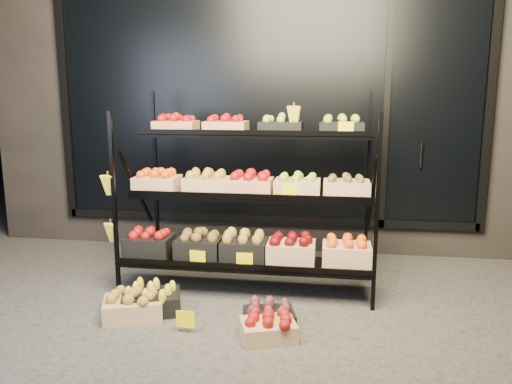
% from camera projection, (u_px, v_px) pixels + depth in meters
% --- Properties ---
extents(ground, '(24.00, 24.00, 0.00)m').
position_uv_depth(ground, '(237.00, 311.00, 3.80)').
color(ground, '#514F4C').
rests_on(ground, ground).
extents(building, '(6.00, 2.08, 3.50)m').
position_uv_depth(building, '(276.00, 85.00, 5.98)').
color(building, '#2D2826').
rests_on(building, ground).
extents(display_rack, '(2.18, 1.02, 1.66)m').
position_uv_depth(display_rack, '(248.00, 195.00, 4.24)').
color(display_rack, black).
rests_on(display_rack, ground).
extents(tag_floor_a, '(0.13, 0.01, 0.12)m').
position_uv_depth(tag_floor_a, '(185.00, 325.00, 3.44)').
color(tag_floor_a, '#FFE700').
rests_on(tag_floor_a, ground).
extents(tag_floor_b, '(0.13, 0.01, 0.12)m').
position_uv_depth(tag_floor_b, '(270.00, 331.00, 3.36)').
color(tag_floor_b, '#FFE700').
rests_on(tag_floor_b, ground).
extents(floor_crate_left, '(0.50, 0.44, 0.21)m').
position_uv_depth(floor_crate_left, '(133.00, 304.00, 3.69)').
color(floor_crate_left, tan).
rests_on(floor_crate_left, ground).
extents(floor_crate_midleft, '(0.51, 0.44, 0.21)m').
position_uv_depth(floor_crate_midleft, '(151.00, 299.00, 3.78)').
color(floor_crate_midleft, black).
rests_on(floor_crate_midleft, ground).
extents(floor_crate_midright, '(0.43, 0.37, 0.19)m').
position_uv_depth(floor_crate_midright, '(268.00, 327.00, 3.35)').
color(floor_crate_midright, tan).
rests_on(floor_crate_midright, ground).
extents(floor_crate_right, '(0.41, 0.34, 0.19)m').
position_uv_depth(floor_crate_right, '(269.00, 316.00, 3.53)').
color(floor_crate_right, black).
rests_on(floor_crate_right, ground).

